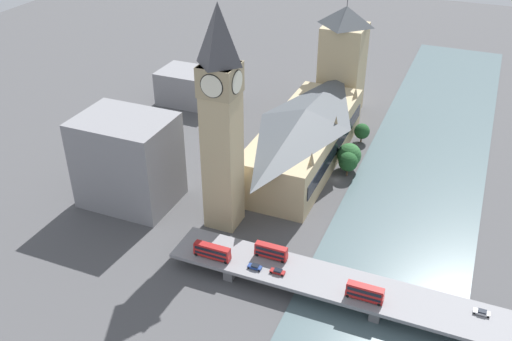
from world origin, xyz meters
name	(u,v)px	position (x,y,z in m)	size (l,w,h in m)	color
ground_plane	(336,180)	(0.00, 0.00, 0.00)	(600.00, 600.00, 0.00)	#4C4C4F
river_water	(414,196)	(-30.43, 0.00, 0.15)	(48.85, 360.00, 0.30)	#4C6066
parliament_hall	(305,137)	(16.51, -8.00, 12.18)	(27.49, 81.99, 24.53)	tan
clock_tower	(221,117)	(29.05, 42.41, 41.24)	(12.02, 12.02, 77.70)	tan
victoria_tower	(343,61)	(16.57, -62.61, 25.79)	(19.23, 19.23, 55.59)	tan
road_bridge	(380,297)	(-30.43, 63.62, 4.29)	(129.70, 15.60, 5.35)	slate
double_decker_bus_lead	(365,292)	(-26.63, 67.32, 8.00)	(10.77, 2.56, 4.85)	red
double_decker_bus_mid	(271,251)	(4.41, 60.54, 7.96)	(10.47, 2.49, 4.72)	red
double_decker_bus_rear	(212,251)	(21.25, 67.54, 7.92)	(11.96, 2.59, 4.65)	red
car_northbound_mid	(278,271)	(-0.08, 66.57, 6.06)	(4.57, 1.86, 1.42)	maroon
car_northbound_tail	(255,267)	(7.09, 67.20, 6.05)	(4.28, 1.82, 1.42)	navy
car_southbound_lead	(482,312)	(-57.83, 60.64, 6.00)	(4.43, 1.79, 1.31)	silver
city_block_west	(128,161)	(67.16, 42.84, 16.79)	(33.34, 25.23, 33.58)	gray
city_block_center	(192,87)	(87.81, -44.06, 8.33)	(32.00, 21.12, 16.66)	gray
tree_embankment_near	(348,162)	(-2.96, -4.71, 6.41)	(7.75, 7.75, 10.30)	brown
tree_embankment_mid	(362,131)	(-1.35, -35.06, 5.28)	(6.89, 6.89, 8.74)	brown
tree_embankment_far	(349,155)	(-2.01, -9.88, 6.50)	(9.84, 9.84, 11.43)	brown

